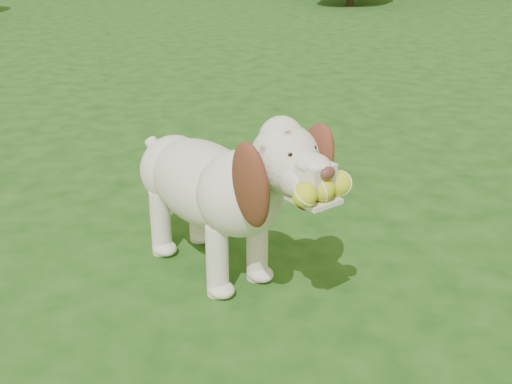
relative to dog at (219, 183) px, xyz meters
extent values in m
plane|color=#173F12|center=(-0.30, -0.20, -0.45)|extent=(80.00, 80.00, 0.00)
ellipsoid|color=silver|center=(-0.04, 0.11, -0.04)|extent=(0.61, 0.80, 0.38)
ellipsoid|color=silver|center=(0.06, -0.14, 0.00)|extent=(0.48, 0.48, 0.37)
ellipsoid|color=silver|center=(-0.14, 0.34, -0.05)|extent=(0.44, 0.44, 0.34)
cylinder|color=silver|center=(0.11, -0.27, 0.10)|extent=(0.29, 0.34, 0.29)
sphere|color=silver|center=(0.16, -0.40, 0.24)|extent=(0.34, 0.34, 0.26)
sphere|color=silver|center=(0.16, -0.38, 0.31)|extent=(0.22, 0.22, 0.17)
cube|color=silver|center=(0.22, -0.54, 0.24)|extent=(0.16, 0.18, 0.07)
ellipsoid|color=#592D28|center=(0.25, -0.61, 0.25)|extent=(0.07, 0.06, 0.05)
cube|color=silver|center=(0.22, -0.55, 0.13)|extent=(0.19, 0.20, 0.02)
ellipsoid|color=brown|center=(0.02, -0.45, 0.17)|extent=(0.19, 0.28, 0.40)
ellipsoid|color=brown|center=(0.30, -0.34, 0.17)|extent=(0.22, 0.23, 0.40)
cylinder|color=silver|center=(-0.19, 0.48, -0.01)|extent=(0.13, 0.19, 0.14)
cylinder|color=silver|center=(-0.05, -0.16, -0.29)|extent=(0.13, 0.13, 0.32)
cylinder|color=silver|center=(0.15, -0.08, -0.29)|extent=(0.13, 0.13, 0.32)
cylinder|color=silver|center=(-0.23, 0.28, -0.29)|extent=(0.13, 0.13, 0.32)
cylinder|color=silver|center=(-0.03, 0.36, -0.29)|extent=(0.13, 0.13, 0.32)
sphere|color=gold|center=(0.16, -0.63, 0.19)|extent=(0.12, 0.12, 0.09)
sphere|color=gold|center=(0.24, -0.59, 0.19)|extent=(0.12, 0.12, 0.09)
sphere|color=gold|center=(0.32, -0.56, 0.19)|extent=(0.12, 0.12, 0.09)
camera|label=1|loc=(-0.55, -2.51, 1.06)|focal=45.00mm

